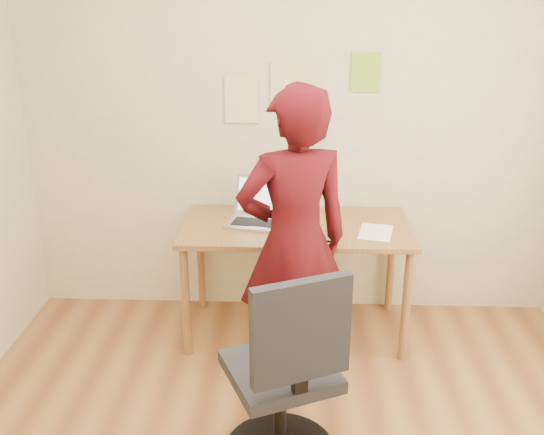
{
  "coord_description": "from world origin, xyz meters",
  "views": [
    {
      "loc": [
        0.01,
        -2.08,
        2.09
      ],
      "look_at": [
        -0.1,
        0.95,
        0.95
      ],
      "focal_mm": 40.0,
      "sensor_mm": 36.0,
      "label": 1
    }
  ],
  "objects_px": {
    "laptop": "(259,213)",
    "office_chair": "(286,385)",
    "phone": "(331,238)",
    "person": "(294,243)",
    "desk": "(296,238)"
  },
  "relations": [
    {
      "from": "desk",
      "to": "office_chair",
      "type": "distance_m",
      "value": 1.22
    },
    {
      "from": "phone",
      "to": "office_chair",
      "type": "distance_m",
      "value": 1.06
    },
    {
      "from": "desk",
      "to": "laptop",
      "type": "xyz_separation_m",
      "value": [
        -0.23,
        0.05,
        0.14
      ]
    },
    {
      "from": "laptop",
      "to": "office_chair",
      "type": "height_order",
      "value": "office_chair"
    },
    {
      "from": "person",
      "to": "desk",
      "type": "bearing_deg",
      "value": -109.05
    },
    {
      "from": "laptop",
      "to": "person",
      "type": "height_order",
      "value": "person"
    },
    {
      "from": "office_chair",
      "to": "person",
      "type": "distance_m",
      "value": 0.79
    },
    {
      "from": "laptop",
      "to": "office_chair",
      "type": "distance_m",
      "value": 1.32
    },
    {
      "from": "desk",
      "to": "office_chair",
      "type": "xyz_separation_m",
      "value": [
        -0.04,
        -1.2,
        -0.21
      ]
    },
    {
      "from": "laptop",
      "to": "phone",
      "type": "distance_m",
      "value": 0.51
    },
    {
      "from": "phone",
      "to": "person",
      "type": "distance_m",
      "value": 0.4
    },
    {
      "from": "phone",
      "to": "person",
      "type": "bearing_deg",
      "value": -112.0
    },
    {
      "from": "laptop",
      "to": "phone",
      "type": "xyz_separation_m",
      "value": [
        0.43,
        -0.26,
        -0.05
      ]
    },
    {
      "from": "laptop",
      "to": "person",
      "type": "distance_m",
      "value": 0.62
    },
    {
      "from": "laptop",
      "to": "phone",
      "type": "bearing_deg",
      "value": -19.46
    }
  ]
}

